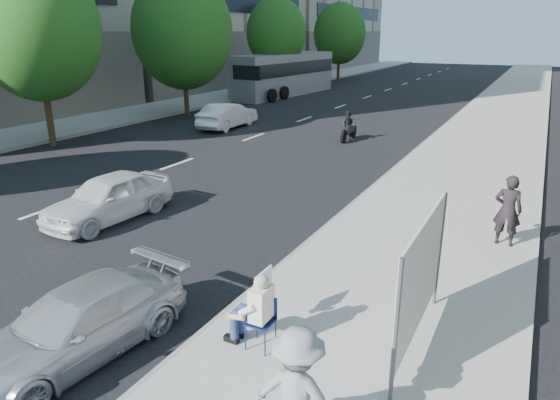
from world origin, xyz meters
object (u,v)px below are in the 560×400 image
Objects in this scene: seated_protester at (255,305)px; parked_sedan at (77,324)px; pedestrian_woman at (508,210)px; white_sedan_near at (109,197)px; white_sedan_mid at (228,115)px; bus at (285,75)px; motorcycle at (348,127)px; jogger at (298,394)px; protest_banner at (421,277)px.

parked_sedan is (-2.52, -1.36, -0.31)m from seated_protester.
white_sedan_near is at bearing 16.66° from pedestrian_woman.
white_sedan_near is (-4.18, 4.77, 0.09)m from parked_sedan.
seated_protester is 20.29m from white_sedan_mid.
motorcycle is at bearing -48.57° from bus.
jogger is 4.13m from parked_sedan.
bus reaches higher than jogger.
protest_banner reaches higher than white_sedan_near.
seated_protester is at bearing -77.92° from motorcycle.
bus reaches higher than white_sedan_near.
pedestrian_woman reaches higher than motorcycle.
seated_protester is 0.34× the size of white_sedan_near.
seated_protester is 2.31m from jogger.
white_sedan_mid is (-4.80, 13.31, 0.03)m from white_sedan_near.
jogger is 2.99m from protest_banner.
pedestrian_woman is at bearing 62.69° from seated_protester.
white_sedan_mid is 0.34× the size of bus.
jogger is 0.45× the size of white_sedan_near.
seated_protester is 7.52m from white_sedan_near.
white_sedan_near is at bearing 153.04° from seated_protester.
protest_banner is at bearing 26.89° from seated_protester.
seated_protester is 34.95m from bus.
jogger reaches higher than seated_protester.
white_sedan_near is 0.93× the size of white_sedan_mid.
motorcycle is at bearing 113.85° from protest_banner.
bus is (-18.71, 25.05, 0.62)m from pedestrian_woman.
protest_banner is (-0.93, -5.11, 0.39)m from pedestrian_woman.
white_sedan_near is (-9.94, -2.87, -0.36)m from pedestrian_woman.
jogger is at bearing -57.91° from bus.
seated_protester is 17.18m from motorcycle.
seated_protester is 0.76× the size of pedestrian_woman.
white_sedan_mid is 2.02× the size of motorcycle.
white_sedan_mid is at bearing -58.28° from jogger.
parked_sedan is (-5.77, -7.64, -0.45)m from pedestrian_woman.
protest_banner is 35.01m from bus.
seated_protester is 0.34× the size of parked_sedan.
parked_sedan is 20.18m from white_sedan_mid.
motorcycle is 0.17× the size of bus.
white_sedan_mid is 15.17m from bus.
motorcycle is at bearing 84.61° from white_sedan_near.
bus is (-17.04, 33.02, 0.62)m from jogger.
pedestrian_woman is 0.42× the size of white_sedan_mid.
white_sedan_mid is at bearing 124.51° from seated_protester.
seated_protester is at bearing 63.24° from pedestrian_woman.
protest_banner reaches higher than pedestrian_woman.
white_sedan_near is (-8.27, 5.10, -0.36)m from jogger.
white_sedan_near is (-6.70, 3.41, -0.22)m from seated_protester.
protest_banner is at bearing 130.70° from white_sedan_mid.
pedestrian_woman is 10.35m from white_sedan_near.
protest_banner is 16.86m from motorcycle.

